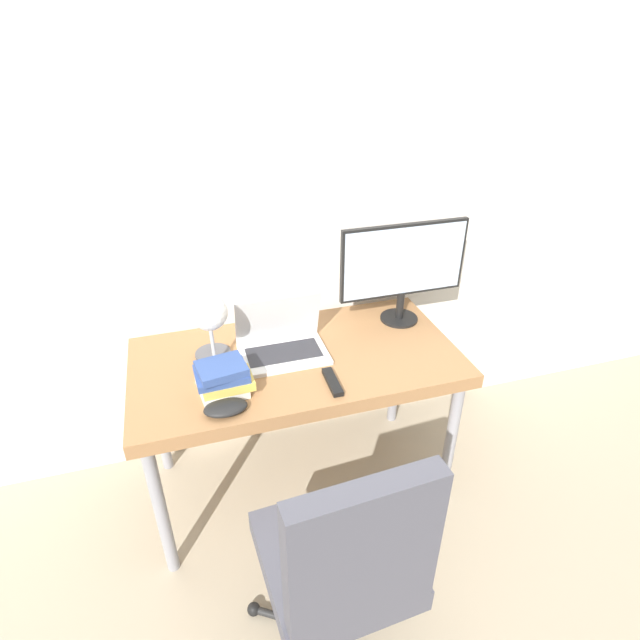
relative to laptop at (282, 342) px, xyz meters
name	(u,v)px	position (x,y,z in m)	size (l,w,h in m)	color
ground_plane	(321,540)	(0.05, -0.40, -0.80)	(12.00, 12.00, 0.00)	tan
wall_back	(269,199)	(0.05, 0.37, 0.50)	(8.00, 0.05, 2.60)	silver
desk	(297,370)	(0.05, -0.04, -0.12)	(1.36, 0.70, 0.75)	#996B42
laptop	(282,342)	(0.00, 0.00, 0.00)	(0.36, 0.25, 0.25)	silver
monitor	(403,265)	(0.59, 0.12, 0.23)	(0.59, 0.18, 0.47)	black
desk_lamp	(210,318)	(-0.28, -0.04, 0.19)	(0.15, 0.26, 0.34)	#4C4C51
office_chair	(344,562)	(-0.02, -0.87, -0.24)	(0.62, 0.64, 1.00)	black
book_stack	(223,379)	(-0.27, -0.20, 0.01)	(0.21, 0.20, 0.13)	silver
tv_remote	(332,382)	(0.14, -0.27, -0.04)	(0.04, 0.17, 0.02)	black
game_controller	(226,408)	(-0.28, -0.31, -0.03)	(0.16, 0.10, 0.04)	black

